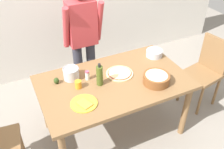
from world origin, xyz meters
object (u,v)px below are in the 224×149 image
at_px(pizza_raw_on_board, 120,73).
at_px(salt_shaker, 87,75).
at_px(popcorn_bowl, 156,78).
at_px(steel_pot, 71,73).
at_px(mixing_bowl_steel, 154,53).
at_px(olive_oil_bottle, 100,75).
at_px(chair_wooden_right, 206,69).
at_px(person_cook, 83,37).
at_px(plate_with_slice, 84,103).
at_px(dining_table, 114,87).
at_px(avocado, 56,81).
at_px(cup_orange, 78,84).

xyz_separation_m(pizza_raw_on_board, salt_shaker, (-0.36, 0.06, 0.04)).
relative_size(popcorn_bowl, steel_pot, 1.61).
bearing_deg(mixing_bowl_steel, olive_oil_bottle, -164.53).
bearing_deg(salt_shaker, chair_wooden_right, -6.48).
relative_size(popcorn_bowl, mixing_bowl_steel, 1.40).
distance_m(pizza_raw_on_board, mixing_bowl_steel, 0.58).
bearing_deg(pizza_raw_on_board, mixing_bowl_steel, 15.52).
relative_size(pizza_raw_on_board, mixing_bowl_steel, 1.51).
relative_size(person_cook, mixing_bowl_steel, 8.10).
distance_m(chair_wooden_right, plate_with_slice, 1.76).
height_order(dining_table, avocado, avocado).
relative_size(dining_table, plate_with_slice, 6.15).
height_order(dining_table, popcorn_bowl, popcorn_bowl).
bearing_deg(salt_shaker, popcorn_bowl, -30.27).
height_order(chair_wooden_right, plate_with_slice, chair_wooden_right).
bearing_deg(steel_pot, olive_oil_bottle, -44.10).
distance_m(chair_wooden_right, steel_pot, 1.76).
relative_size(popcorn_bowl, salt_shaker, 2.64).
distance_m(popcorn_bowl, steel_pot, 0.91).
distance_m(chair_wooden_right, cup_orange, 1.72).
relative_size(chair_wooden_right, avocado, 13.57).
height_order(popcorn_bowl, cup_orange, popcorn_bowl).
xyz_separation_m(olive_oil_bottle, salt_shaker, (-0.09, 0.14, -0.06)).
bearing_deg(popcorn_bowl, chair_wooden_right, 11.55).
height_order(chair_wooden_right, steel_pot, chair_wooden_right).
bearing_deg(popcorn_bowl, steel_pot, 149.48).
distance_m(person_cook, avocado, 0.75).
xyz_separation_m(chair_wooden_right, plate_with_slice, (-1.74, -0.18, 0.23)).
relative_size(dining_table, avocado, 22.86).
height_order(plate_with_slice, steel_pot, steel_pot).
distance_m(olive_oil_bottle, avocado, 0.46).
bearing_deg(avocado, popcorn_bowl, -24.95).
xyz_separation_m(person_cook, mixing_bowl_steel, (0.73, -0.52, -0.14)).
relative_size(dining_table, person_cook, 0.99).
bearing_deg(cup_orange, person_cook, 65.57).
bearing_deg(cup_orange, mixing_bowl_steel, 10.04).
xyz_separation_m(pizza_raw_on_board, olive_oil_bottle, (-0.27, -0.07, 0.10)).
height_order(pizza_raw_on_board, cup_orange, cup_orange).
height_order(chair_wooden_right, popcorn_bowl, chair_wooden_right).
xyz_separation_m(popcorn_bowl, avocado, (-0.95, 0.44, -0.03)).
bearing_deg(chair_wooden_right, mixing_bowl_steel, 157.61).
relative_size(popcorn_bowl, cup_orange, 3.29).
distance_m(plate_with_slice, olive_oil_bottle, 0.35).
height_order(person_cook, steel_pot, person_cook).
bearing_deg(plate_with_slice, chair_wooden_right, 5.76).
xyz_separation_m(person_cook, avocado, (-0.50, -0.53, -0.14)).
height_order(salt_shaker, avocado, salt_shaker).
relative_size(plate_with_slice, popcorn_bowl, 0.93).
height_order(dining_table, plate_with_slice, plate_with_slice).
xyz_separation_m(person_cook, chair_wooden_right, (1.38, -0.79, -0.40)).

